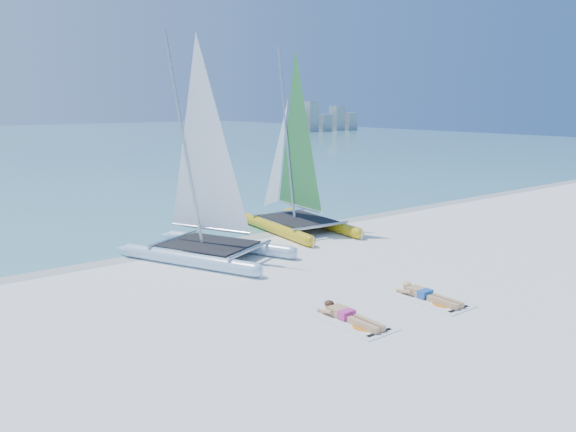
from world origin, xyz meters
The scene contains 9 objects.
ground centered at (0.00, 0.00, 0.00)m, with size 140.00×140.00×0.00m, color white.
wet_sand_strip centered at (0.00, 5.50, 0.00)m, with size 140.00×1.40×0.01m, color silver.
distant_skyline centered at (53.71, 62.00, 1.94)m, with size 14.00×2.00×5.00m.
catamaran_blue centered at (-2.07, 3.83, 2.12)m, with size 4.43×5.78×7.11m.
catamaran_yellow centered at (2.62, 5.56, 2.22)m, with size 2.95×5.62×7.04m.
towel_a centered at (-2.16, -2.80, 0.01)m, with size 1.00×1.85×0.02m, color white.
sunbather_a centered at (-2.16, -2.61, 0.12)m, with size 0.37×1.73×0.26m.
towel_b centered at (0.32, -2.99, 0.01)m, with size 1.00×1.85×0.02m, color white.
sunbather_b centered at (0.32, -2.79, 0.12)m, with size 0.37×1.73×0.26m.
Camera 1 is at (-10.39, -11.08, 4.73)m, focal length 35.00 mm.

